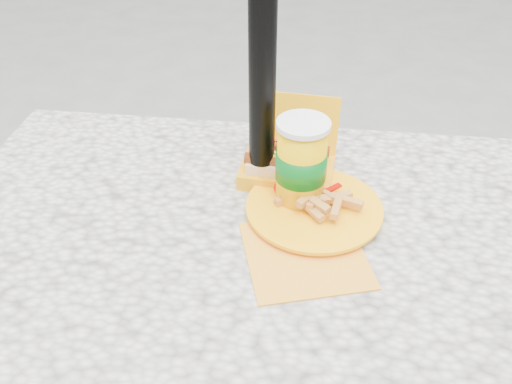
# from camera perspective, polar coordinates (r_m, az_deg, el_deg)

# --- Properties ---
(picnic_table) EXTENTS (1.20, 0.80, 0.75)m
(picnic_table) POSITION_cam_1_polar(r_m,az_deg,el_deg) (1.06, -0.46, -8.84)
(picnic_table) COLOR beige
(picnic_table) RESTS_ON ground
(umbrella_pole) EXTENTS (0.05, 0.05, 2.20)m
(umbrella_pole) POSITION_cam_1_polar(r_m,az_deg,el_deg) (0.95, 0.72, 18.42)
(umbrella_pole) COLOR black
(umbrella_pole) RESTS_ON ground
(hotdog_box) EXTENTS (0.20, 0.17, 0.15)m
(hotdog_box) POSITION_cam_1_polar(r_m,az_deg,el_deg) (1.11, 3.35, 3.02)
(hotdog_box) COLOR #FFAA0A
(hotdog_box) RESTS_ON picnic_table
(fries_plate) EXTENTS (0.27, 0.37, 0.05)m
(fries_plate) POSITION_cam_1_polar(r_m,az_deg,el_deg) (1.02, 5.97, -1.90)
(fries_plate) COLOR orange
(fries_plate) RESTS_ON picnic_table
(soda_cup) EXTENTS (0.10, 0.10, 0.18)m
(soda_cup) POSITION_cam_1_polar(r_m,az_deg,el_deg) (1.00, 4.77, 2.88)
(soda_cup) COLOR #F4B300
(soda_cup) RESTS_ON picnic_table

